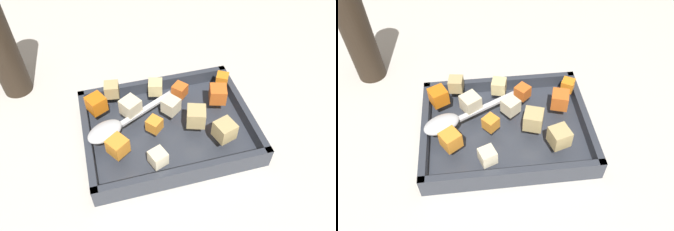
{
  "view_description": "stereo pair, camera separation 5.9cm",
  "coord_description": "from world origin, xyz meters",
  "views": [
    {
      "loc": [
        0.11,
        0.39,
        0.49
      ],
      "look_at": [
        0.01,
        0.01,
        0.05
      ],
      "focal_mm": 35.74,
      "sensor_mm": 36.0,
      "label": 1
    },
    {
      "loc": [
        0.06,
        0.4,
        0.49
      ],
      "look_at": [
        0.01,
        0.01,
        0.05
      ],
      "focal_mm": 35.74,
      "sensor_mm": 36.0,
      "label": 2
    }
  ],
  "objects": [
    {
      "name": "serving_spoon",
      "position": [
        0.11,
        0.01,
        0.05
      ],
      "size": [
        0.21,
        0.12,
        0.02
      ],
      "rotation": [
        0.0,
        0.0,
        3.61
      ],
      "color": "silver",
      "rests_on": "baking_dish"
    },
    {
      "name": "carrot_chunk_back_center",
      "position": [
        -0.09,
        -0.01,
        0.06
      ],
      "size": [
        0.04,
        0.04,
        0.03
      ],
      "primitive_type": "cube",
      "rotation": [
        0.0,
        0.0,
        1.28
      ],
      "color": "orange",
      "rests_on": "baking_dish"
    },
    {
      "name": "potato_chunk_corner_sw",
      "position": [
        0.05,
        0.09,
        0.05
      ],
      "size": [
        0.03,
        0.03,
        0.03
      ],
      "primitive_type": "cube",
      "rotation": [
        0.0,
        0.0,
        0.36
      ],
      "color": "beige",
      "rests_on": "baking_dish"
    },
    {
      "name": "baking_dish",
      "position": [
        0.01,
        0.01,
        0.01
      ],
      "size": [
        0.3,
        0.23,
        0.04
      ],
      "color": "#333842",
      "rests_on": "ground_plane"
    },
    {
      "name": "carrot_chunk_near_spoon",
      "position": [
        -0.03,
        -0.05,
        0.05
      ],
      "size": [
        0.03,
        0.03,
        0.02
      ],
      "primitive_type": "cube",
      "rotation": [
        0.0,
        0.0,
        3.87
      ],
      "color": "orange",
      "rests_on": "baking_dish"
    },
    {
      "name": "potato_chunk_heap_side",
      "position": [
        0.0,
        -0.01,
        0.06
      ],
      "size": [
        0.04,
        0.04,
        0.03
      ],
      "primitive_type": "cube",
      "rotation": [
        0.0,
        0.0,
        3.79
      ],
      "color": "beige",
      "rests_on": "baking_dish"
    },
    {
      "name": "pepper_mill",
      "position": [
        0.29,
        -0.19,
        0.12
      ],
      "size": [
        0.06,
        0.06,
        0.25
      ],
      "color": "#2D2319",
      "rests_on": "ground_plane"
    },
    {
      "name": "carrot_chunk_front_center",
      "position": [
        0.04,
        0.02,
        0.05
      ],
      "size": [
        0.03,
        0.03,
        0.02
      ],
      "primitive_type": "cube",
      "rotation": [
        0.0,
        0.0,
        3.86
      ],
      "color": "orange",
      "rests_on": "baking_dish"
    },
    {
      "name": "ground_plane",
      "position": [
        0.0,
        0.0,
        0.0
      ],
      "size": [
        4.0,
        4.0,
        0.0
      ],
      "primitive_type": "plane",
      "color": "beige"
    },
    {
      "name": "potato_chunk_rim_edge",
      "position": [
        -0.04,
        0.03,
        0.06
      ],
      "size": [
        0.04,
        0.04,
        0.03
      ],
      "primitive_type": "cube",
      "rotation": [
        0.0,
        0.0,
        1.25
      ],
      "color": "tan",
      "rests_on": "baking_dish"
    },
    {
      "name": "carrot_chunk_corner_se",
      "position": [
        0.11,
        0.06,
        0.06
      ],
      "size": [
        0.04,
        0.04,
        0.03
      ],
      "primitive_type": "cube",
      "rotation": [
        0.0,
        0.0,
        2.17
      ],
      "color": "orange",
      "rests_on": "baking_dish"
    },
    {
      "name": "potato_chunk_corner_ne",
      "position": [
        0.07,
        -0.02,
        0.06
      ],
      "size": [
        0.04,
        0.04,
        0.03
      ],
      "primitive_type": "cube",
      "rotation": [
        0.0,
        0.0,
        2.13
      ],
      "color": "beige",
      "rests_on": "baking_dish"
    },
    {
      "name": "potato_chunk_center",
      "position": [
        -0.07,
        0.07,
        0.06
      ],
      "size": [
        0.04,
        0.04,
        0.03
      ],
      "primitive_type": "cube",
      "rotation": [
        0.0,
        0.0,
        5.01
      ],
      "color": "tan",
      "rests_on": "baking_dish"
    },
    {
      "name": "carrot_chunk_near_left",
      "position": [
        0.13,
        -0.05,
        0.06
      ],
      "size": [
        0.04,
        0.04,
        0.03
      ],
      "primitive_type": "cube",
      "rotation": [
        0.0,
        0.0,
        0.47
      ],
      "color": "orange",
      "rests_on": "baking_dish"
    },
    {
      "name": "potato_chunk_far_right",
      "position": [
        0.1,
        -0.08,
        0.06
      ],
      "size": [
        0.03,
        0.03,
        0.03
      ],
      "primitive_type": "cube",
      "rotation": [
        0.0,
        0.0,
        2.99
      ],
      "color": "tan",
      "rests_on": "baking_dish"
    },
    {
      "name": "potato_chunk_near_right",
      "position": [
        0.02,
        -0.06,
        0.05
      ],
      "size": [
        0.03,
        0.03,
        0.03
      ],
      "primitive_type": "cube",
      "rotation": [
        0.0,
        0.0,
        4.45
      ],
      "color": "#E0CC89",
      "rests_on": "baking_dish"
    },
    {
      "name": "carrot_chunk_heap_top",
      "position": [
        -0.12,
        -0.06,
        0.05
      ],
      "size": [
        0.03,
        0.03,
        0.02
      ],
      "primitive_type": "cube",
      "rotation": [
        0.0,
        0.0,
        5.76
      ],
      "color": "orange",
      "rests_on": "baking_dish"
    }
  ]
}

